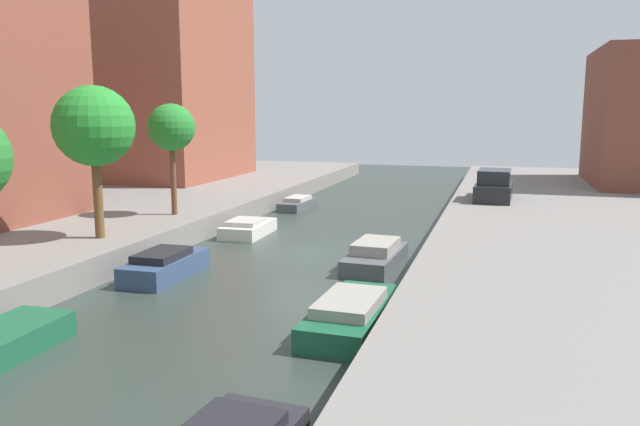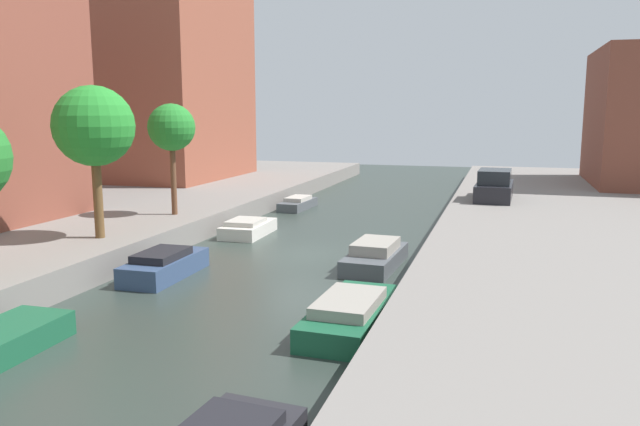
# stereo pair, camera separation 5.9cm
# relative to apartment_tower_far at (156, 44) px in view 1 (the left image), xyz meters

# --- Properties ---
(ground_plane) EXTENTS (84.00, 84.00, 0.00)m
(ground_plane) POSITION_rel_apartment_tower_far_xyz_m (16.00, -16.40, -10.30)
(ground_plane) COLOR #2D3833
(apartment_tower_far) EXTENTS (10.00, 11.36, 18.60)m
(apartment_tower_far) POSITION_rel_apartment_tower_far_xyz_m (0.00, 0.00, 0.00)
(apartment_tower_far) COLOR brown
(apartment_tower_far) RESTS_ON quay_left
(street_tree_2) EXTENTS (2.94, 2.94, 5.61)m
(street_tree_2) POSITION_rel_apartment_tower_far_xyz_m (9.24, -19.94, -5.19)
(street_tree_2) COLOR brown
(street_tree_2) RESTS_ON quay_left
(street_tree_3) EXTENTS (2.12, 2.12, 5.02)m
(street_tree_3) POSITION_rel_apartment_tower_far_xyz_m (9.24, -14.44, -5.39)
(street_tree_3) COLOR brown
(street_tree_3) RESTS_ON quay_left
(parked_car) EXTENTS (2.00, 4.62, 1.62)m
(parked_car) POSITION_rel_apartment_tower_far_xyz_m (23.17, -5.22, -8.63)
(parked_car) COLOR black
(parked_car) RESTS_ON quay_right
(moored_boat_left_2) EXTENTS (1.56, 3.79, 0.96)m
(moored_boat_left_2) POSITION_rel_apartment_tower_far_xyz_m (12.52, -20.95, -9.88)
(moored_boat_left_2) COLOR #33476B
(moored_boat_left_2) RESTS_ON ground_plane
(moored_boat_left_3) EXTENTS (1.75, 3.37, 0.78)m
(moored_boat_left_3) POSITION_rel_apartment_tower_far_xyz_m (12.40, -13.38, -9.96)
(moored_boat_left_3) COLOR beige
(moored_boat_left_3) RESTS_ON ground_plane
(moored_boat_left_4) EXTENTS (1.42, 3.51, 0.72)m
(moored_boat_left_4) POSITION_rel_apartment_tower_far_xyz_m (12.11, -5.30, -9.99)
(moored_boat_left_4) COLOR #4C5156
(moored_boat_left_4) RESTS_ON ground_plane
(moored_boat_right_2) EXTENTS (1.86, 4.61, 0.91)m
(moored_boat_right_2) POSITION_rel_apartment_tower_far_xyz_m (19.91, -24.06, -9.91)
(moored_boat_right_2) COLOR #195638
(moored_boat_right_2) RESTS_ON ground_plane
(moored_boat_right_3) EXTENTS (1.84, 4.11, 0.99)m
(moored_boat_right_3) POSITION_rel_apartment_tower_far_xyz_m (19.23, -17.52, -9.89)
(moored_boat_right_3) COLOR #4C5156
(moored_boat_right_3) RESTS_ON ground_plane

